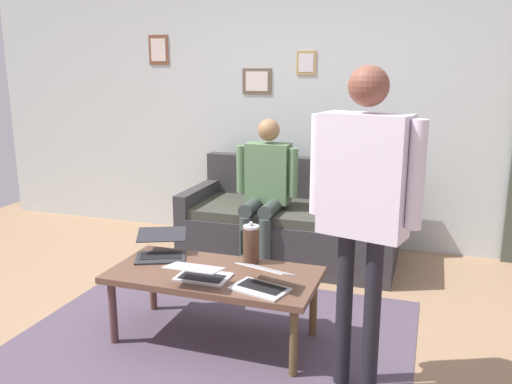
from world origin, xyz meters
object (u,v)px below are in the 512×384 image
(laptop_left, at_px, (262,282))
(person_seated, at_px, (266,184))
(laptop_right, at_px, (200,274))
(person_standing, at_px, (364,191))
(coffee_table, at_px, (214,279))
(french_press, at_px, (251,244))
(laptop_center, at_px, (161,249))
(couch, at_px, (291,226))

(laptop_left, bearing_deg, person_seated, -73.01)
(laptop_right, height_order, person_standing, person_standing)
(coffee_table, height_order, french_press, french_press)
(laptop_left, distance_m, person_standing, 0.83)
(laptop_right, relative_size, person_standing, 0.20)
(laptop_center, bearing_deg, laptop_left, 159.87)
(person_seated, bearing_deg, couch, -127.54)
(person_standing, bearing_deg, coffee_table, -14.57)
(couch, xyz_separation_m, laptop_right, (0.10, 1.75, 0.20))
(couch, relative_size, coffee_table, 1.43)
(couch, height_order, laptop_left, couch)
(french_press, bearing_deg, person_seated, -76.97)
(laptop_right, xyz_separation_m, french_press, (-0.19, -0.39, 0.08))
(french_press, xyz_separation_m, person_seated, (0.26, -1.14, 0.14))
(coffee_table, xyz_separation_m, laptop_left, (-0.37, 0.14, 0.09))
(laptop_right, xyz_separation_m, person_standing, (-0.95, 0.09, 0.60))
(laptop_right, distance_m, person_standing, 1.13)
(couch, relative_size, person_seated, 1.46)
(couch, height_order, coffee_table, couch)
(coffee_table, xyz_separation_m, person_seated, (0.10, -1.37, 0.32))
(coffee_table, relative_size, laptop_left, 3.45)
(laptop_center, distance_m, person_seated, 1.28)
(coffee_table, bearing_deg, person_seated, -85.97)
(person_standing, bearing_deg, person_seated, -57.52)
(laptop_center, height_order, laptop_right, laptop_center)
(laptop_center, relative_size, person_seated, 0.37)
(laptop_right, height_order, person_seated, person_seated)
(laptop_left, relative_size, laptop_right, 1.13)
(laptop_center, height_order, person_seated, person_seated)
(couch, xyz_separation_m, french_press, (-0.09, 1.36, 0.28))
(couch, distance_m, laptop_left, 1.77)
(french_press, height_order, person_standing, person_standing)
(couch, distance_m, person_standing, 2.18)
(person_seated, bearing_deg, laptop_center, 73.58)
(person_standing, bearing_deg, couch, -65.12)
(laptop_left, relative_size, person_seated, 0.30)
(laptop_left, bearing_deg, french_press, -62.11)
(laptop_center, xyz_separation_m, laptop_right, (-0.43, 0.31, -0.00))
(laptop_center, xyz_separation_m, person_standing, (-1.38, 0.40, 0.60))
(coffee_table, distance_m, laptop_right, 0.18)
(couch, bearing_deg, laptop_right, 86.69)
(french_press, relative_size, person_standing, 0.16)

